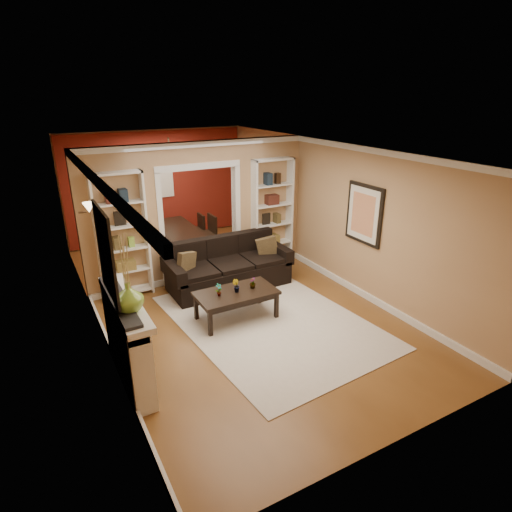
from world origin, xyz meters
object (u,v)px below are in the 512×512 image
coffee_table (236,305)px  bookshelf_right (272,214)px  sofa (229,264)px  dining_table (176,241)px  bookshelf_left (122,236)px  fireplace (129,340)px

coffee_table → bookshelf_right: 2.64m
sofa → dining_table: size_ratio=1.31×
coffee_table → dining_table: 3.38m
bookshelf_left → fireplace: (-0.54, -2.53, -0.57)m
sofa → bookshelf_left: size_ratio=1.03×
bookshelf_left → dining_table: 2.33m
fireplace → sofa: bearing=39.8°
bookshelf_right → coffee_table: bearing=-134.2°
sofa → bookshelf_left: 2.01m
bookshelf_right → dining_table: bookshelf_right is taller
bookshelf_right → dining_table: size_ratio=1.26×
coffee_table → bookshelf_left: (-1.37, 1.78, 0.90)m
sofa → bookshelf_left: bearing=162.1°
sofa → bookshelf_right: 1.58m
sofa → coffee_table: bearing=-109.8°
sofa → dining_table: sofa is taller
fireplace → dining_table: fireplace is taller
bookshelf_right → fireplace: bearing=-145.2°
sofa → bookshelf_right: bookshelf_right is taller
coffee_table → bookshelf_left: bookshelf_left is taller
bookshelf_left → fireplace: 2.65m
sofa → bookshelf_right: bearing=24.1°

